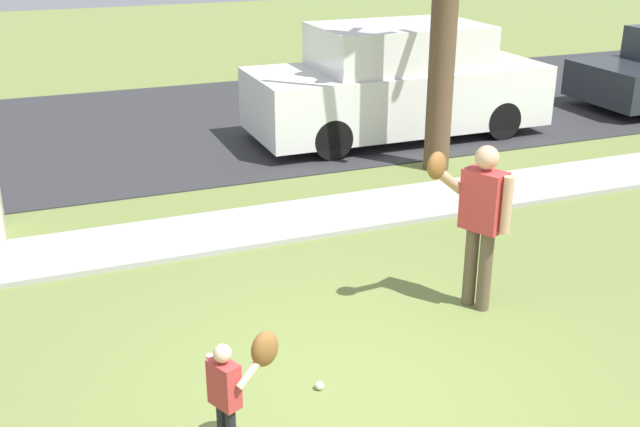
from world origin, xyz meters
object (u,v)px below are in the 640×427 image
object	(u,v)px
person_adult	(478,211)
baseball	(320,386)
person_child	(237,380)
parked_van_white	(397,84)

from	to	relation	value
person_adult	baseball	size ratio (longest dim) A/B	22.35
person_child	parked_van_white	xyz separation A→B (m)	(4.82, 7.12, 0.25)
person_adult	parked_van_white	bearing A→B (deg)	-134.57
baseball	parked_van_white	size ratio (longest dim) A/B	0.01
person_adult	baseball	world-z (taller)	person_adult
baseball	person_child	bearing A→B (deg)	-145.44
person_adult	parked_van_white	distance (m)	6.15
person_child	parked_van_white	bearing A→B (deg)	31.07
person_child	baseball	distance (m)	1.19
person_adult	baseball	xyz separation A→B (m)	(-1.91, -0.76, -0.98)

